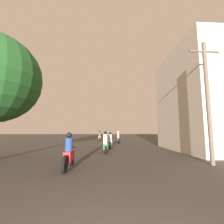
{
  "coord_description": "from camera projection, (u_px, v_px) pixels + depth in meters",
  "views": [
    {
      "loc": [
        -0.03,
        -1.39,
        1.66
      ],
      "look_at": [
        1.03,
        16.58,
        3.82
      ],
      "focal_mm": 24.0,
      "sensor_mm": 36.0,
      "label": 1
    }
  ],
  "objects": [
    {
      "name": "motorcycle_black",
      "position": [
        110.0,
        136.0,
        26.18
      ],
      "size": [
        0.6,
        1.92,
        1.61
      ],
      "rotation": [
        0.0,
        0.0,
        0.13
      ],
      "color": "black",
      "rests_on": "ground_plane"
    },
    {
      "name": "motorcycle_red",
      "position": [
        69.0,
        154.0,
        6.49
      ],
      "size": [
        0.6,
        1.98,
        1.55
      ],
      "rotation": [
        0.0,
        0.0,
        -0.04
      ],
      "color": "black",
      "rests_on": "ground_plane"
    },
    {
      "name": "building_right_near",
      "position": [
        202.0,
        100.0,
        12.49
      ],
      "size": [
        5.11,
        7.29,
        8.29
      ],
      "color": "beige",
      "rests_on": "ground_plane"
    },
    {
      "name": "motorcycle_silver",
      "position": [
        110.0,
        142.0,
        13.52
      ],
      "size": [
        0.6,
        1.9,
        1.49
      ],
      "rotation": [
        0.0,
        0.0,
        0.0
      ],
      "color": "black",
      "rests_on": "ground_plane"
    },
    {
      "name": "motorcycle_green",
      "position": [
        105.0,
        144.0,
        11.03
      ],
      "size": [
        0.6,
        1.84,
        1.58
      ],
      "rotation": [
        0.0,
        0.0,
        -0.12
      ],
      "color": "black",
      "rests_on": "ground_plane"
    },
    {
      "name": "motorcycle_yellow",
      "position": [
        100.0,
        137.0,
        23.42
      ],
      "size": [
        0.6,
        2.03,
        1.57
      ],
      "rotation": [
        0.0,
        0.0,
        -0.14
      ],
      "color": "black",
      "rests_on": "ground_plane"
    },
    {
      "name": "motorcycle_blue",
      "position": [
        118.0,
        138.0,
        18.6
      ],
      "size": [
        0.6,
        2.11,
        1.53
      ],
      "rotation": [
        0.0,
        0.0,
        -0.09
      ],
      "color": "black",
      "rests_on": "ground_plane"
    },
    {
      "name": "utility_pole_near",
      "position": [
        208.0,
        98.0,
        7.47
      ],
      "size": [
        1.6,
        0.2,
        6.21
      ],
      "color": "#6B5B4C",
      "rests_on": "ground_plane"
    }
  ]
}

